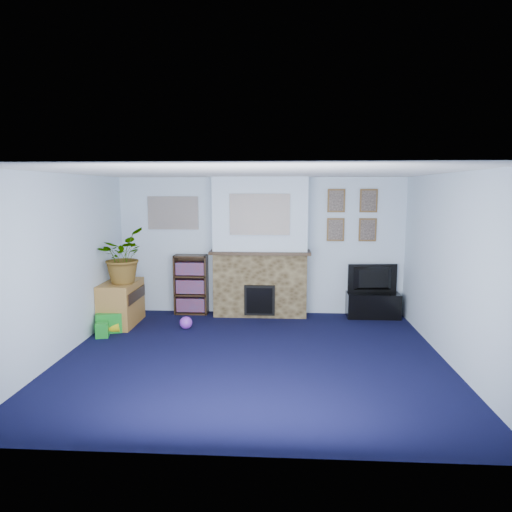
# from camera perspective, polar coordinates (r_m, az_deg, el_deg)

# --- Properties ---
(floor) EXTENTS (5.00, 4.50, 0.01)m
(floor) POSITION_cam_1_polar(r_m,az_deg,el_deg) (6.14, -0.45, -12.56)
(floor) COLOR black
(floor) RESTS_ON ground
(ceiling) EXTENTS (5.00, 4.50, 0.01)m
(ceiling) POSITION_cam_1_polar(r_m,az_deg,el_deg) (5.75, -0.48, 10.42)
(ceiling) COLOR white
(ceiling) RESTS_ON wall_back
(wall_back) EXTENTS (5.00, 0.04, 2.40)m
(wall_back) POSITION_cam_1_polar(r_m,az_deg,el_deg) (8.05, 0.60, 1.25)
(wall_back) COLOR silver
(wall_back) RESTS_ON ground
(wall_front) EXTENTS (5.00, 0.04, 2.40)m
(wall_front) POSITION_cam_1_polar(r_m,az_deg,el_deg) (3.64, -2.85, -7.47)
(wall_front) COLOR silver
(wall_front) RESTS_ON ground
(wall_left) EXTENTS (0.04, 4.50, 2.40)m
(wall_left) POSITION_cam_1_polar(r_m,az_deg,el_deg) (6.49, -23.08, -1.13)
(wall_left) COLOR silver
(wall_left) RESTS_ON ground
(wall_right) EXTENTS (0.04, 4.50, 2.40)m
(wall_right) POSITION_cam_1_polar(r_m,az_deg,el_deg) (6.19, 23.33, -1.57)
(wall_right) COLOR silver
(wall_right) RESTS_ON ground
(chimney_breast) EXTENTS (1.72, 0.50, 2.40)m
(chimney_breast) POSITION_cam_1_polar(r_m,az_deg,el_deg) (7.85, 0.53, 0.95)
(chimney_breast) COLOR brown
(chimney_breast) RESTS_ON ground
(collage_main) EXTENTS (1.00, 0.03, 0.68)m
(collage_main) POSITION_cam_1_polar(r_m,az_deg,el_deg) (7.58, 0.46, 5.22)
(collage_main) COLOR gray
(collage_main) RESTS_ON chimney_breast
(collage_left) EXTENTS (0.90, 0.03, 0.58)m
(collage_left) POSITION_cam_1_polar(r_m,az_deg,el_deg) (8.21, -10.32, 5.32)
(collage_left) COLOR gray
(collage_left) RESTS_ON wall_back
(portrait_tl) EXTENTS (0.30, 0.03, 0.40)m
(portrait_tl) POSITION_cam_1_polar(r_m,az_deg,el_deg) (8.01, 10.00, 6.83)
(portrait_tl) COLOR brown
(portrait_tl) RESTS_ON wall_back
(portrait_tr) EXTENTS (0.30, 0.03, 0.40)m
(portrait_tr) POSITION_cam_1_polar(r_m,az_deg,el_deg) (8.09, 13.90, 6.73)
(portrait_tr) COLOR brown
(portrait_tr) RESTS_ON wall_back
(portrait_bl) EXTENTS (0.30, 0.03, 0.40)m
(portrait_bl) POSITION_cam_1_polar(r_m,az_deg,el_deg) (8.04, 9.91, 3.27)
(portrait_bl) COLOR brown
(portrait_bl) RESTS_ON wall_back
(portrait_br) EXTENTS (0.30, 0.03, 0.40)m
(portrait_br) POSITION_cam_1_polar(r_m,az_deg,el_deg) (8.12, 13.77, 3.20)
(portrait_br) COLOR brown
(portrait_br) RESTS_ON wall_back
(tv_stand) EXTENTS (0.90, 0.38, 0.42)m
(tv_stand) POSITION_cam_1_polar(r_m,az_deg,el_deg) (8.15, 14.41, -5.90)
(tv_stand) COLOR black
(tv_stand) RESTS_ON ground
(television) EXTENTS (0.86, 0.19, 0.49)m
(television) POSITION_cam_1_polar(r_m,az_deg,el_deg) (8.08, 14.50, -2.80)
(television) COLOR black
(television) RESTS_ON tv_stand
(bookshelf) EXTENTS (0.58, 0.28, 1.05)m
(bookshelf) POSITION_cam_1_polar(r_m,az_deg,el_deg) (8.17, -8.09, -3.69)
(bookshelf) COLOR black
(bookshelf) RESTS_ON ground
(sideboard) EXTENTS (0.50, 0.91, 0.71)m
(sideboard) POSITION_cam_1_polar(r_m,az_deg,el_deg) (7.80, -16.49, -5.68)
(sideboard) COLOR olive
(sideboard) RESTS_ON ground
(potted_plant) EXTENTS (0.80, 0.89, 0.87)m
(potted_plant) POSITION_cam_1_polar(r_m,az_deg,el_deg) (7.59, -16.50, 0.02)
(potted_plant) COLOR #26661E
(potted_plant) RESTS_ON sideboard
(mantel_clock) EXTENTS (0.11, 0.06, 0.15)m
(mantel_clock) POSITION_cam_1_polar(r_m,az_deg,el_deg) (7.80, 0.44, 1.17)
(mantel_clock) COLOR gold
(mantel_clock) RESTS_ON chimney_breast
(mantel_candle) EXTENTS (0.05, 0.05, 0.16)m
(mantel_candle) POSITION_cam_1_polar(r_m,az_deg,el_deg) (7.79, 3.26, 1.22)
(mantel_candle) COLOR #B2BFC6
(mantel_candle) RESTS_ON chimney_breast
(mantel_teddy) EXTENTS (0.12, 0.12, 0.12)m
(mantel_teddy) POSITION_cam_1_polar(r_m,az_deg,el_deg) (7.85, -3.91, 1.16)
(mantel_teddy) COLOR slate
(mantel_teddy) RESTS_ON chimney_breast
(mantel_can) EXTENTS (0.06, 0.06, 0.13)m
(mantel_can) POSITION_cam_1_polar(r_m,az_deg,el_deg) (7.80, 5.43, 1.06)
(mantel_can) COLOR #198C26
(mantel_can) RESTS_ON chimney_breast
(green_crate) EXTENTS (0.46, 0.41, 0.31)m
(green_crate) POSITION_cam_1_polar(r_m,az_deg,el_deg) (7.53, -17.84, -7.90)
(green_crate) COLOR #198C26
(green_crate) RESTS_ON ground
(toy_ball) EXTENTS (0.20, 0.20, 0.20)m
(toy_ball) POSITION_cam_1_polar(r_m,az_deg,el_deg) (7.38, -8.75, -8.32)
(toy_ball) COLOR purple
(toy_ball) RESTS_ON ground
(toy_block) EXTENTS (0.22, 0.22, 0.22)m
(toy_block) POSITION_cam_1_polar(r_m,az_deg,el_deg) (7.27, -18.67, -8.75)
(toy_block) COLOR #198C26
(toy_block) RESTS_ON ground
(toy_tube) EXTENTS (0.31, 0.14, 0.18)m
(toy_tube) POSITION_cam_1_polar(r_m,az_deg,el_deg) (7.46, -17.72, -8.60)
(toy_tube) COLOR yellow
(toy_tube) RESTS_ON ground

